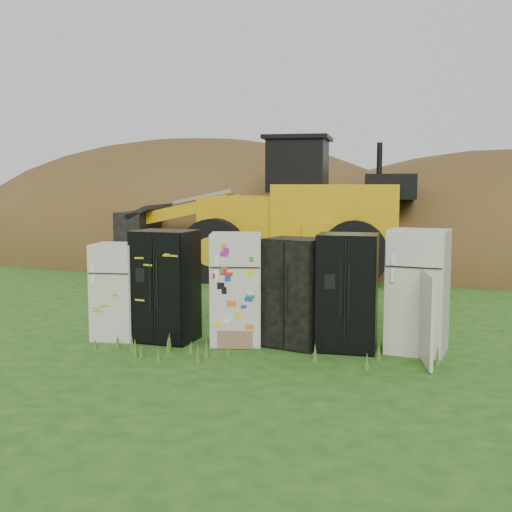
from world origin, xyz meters
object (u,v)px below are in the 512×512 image
Objects in this scene: fridge_black_side at (166,286)px; fridge_sticker at (236,289)px; fridge_open_door at (418,291)px; wheel_loader at (263,207)px; fridge_dark_mid at (295,292)px; fridge_black_right at (347,292)px; fridge_leftmost at (116,291)px.

fridge_black_side reaches higher than fridge_sticker.
fridge_open_door is (2.74, -0.00, 0.05)m from fridge_sticker.
fridge_black_side is 0.23× the size of wheel_loader.
fridge_black_right is at bearing 15.64° from fridge_dark_mid.
fridge_black_side is 0.97× the size of fridge_open_door.
fridge_black_side is at bearing 0.61° from fridge_leftmost.
fridge_leftmost is at bearing -165.45° from fridge_open_door.
fridge_black_right is (2.85, -0.05, -0.01)m from fridge_black_side.
fridge_sticker is at bearing -0.66° from fridge_leftmost.
fridge_open_door reaches higher than fridge_leftmost.
fridge_open_door is (1.81, -0.01, 0.08)m from fridge_dark_mid.
fridge_leftmost is at bearing -97.27° from wheel_loader.
fridge_open_door is at bearing -1.68° from fridge_leftmost.
fridge_dark_mid is 1.82m from fridge_open_door.
fridge_sticker is at bearing -81.97° from wheel_loader.
fridge_dark_mid is 0.95× the size of fridge_black_right.
fridge_sticker is 1.71m from fridge_black_right.
fridge_dark_mid is at bearing -74.84° from wheel_loader.
fridge_black_right is at bearing -162.68° from fridge_open_door.
fridge_sticker is at bearing 9.57° from fridge_black_side.
fridge_dark_mid is 0.92× the size of fridge_open_door.
wheel_loader is (-0.79, 7.21, 0.99)m from fridge_sticker.
fridge_dark_mid is at bearing -8.90° from fridge_sticker.
fridge_open_door is 0.24× the size of wheel_loader.
fridge_sticker reaches higher than fridge_leftmost.
fridge_dark_mid is at bearing 178.35° from fridge_black_right.
fridge_sticker is (1.14, 0.01, -0.01)m from fridge_black_side.
wheel_loader reaches higher than fridge_dark_mid.
wheel_loader is (1.15, 7.26, 1.08)m from fridge_leftmost.
fridge_black_side is 2.85m from fridge_black_right.
wheel_loader is at bearing 78.69° from fridge_leftmost.
fridge_open_door reaches higher than fridge_black_right.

